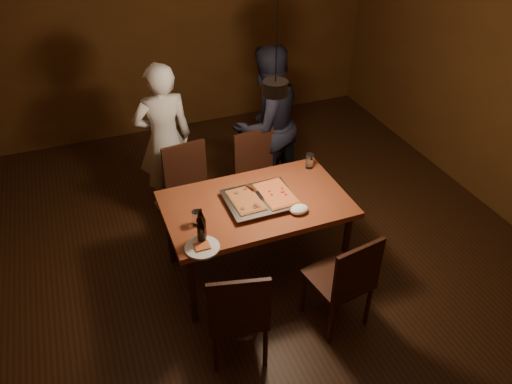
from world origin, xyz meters
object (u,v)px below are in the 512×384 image
object	(u,v)px
beer_bottle_b	(201,224)
diner_white	(164,139)
chair_far_right	(259,168)
diner_dark	(267,124)
dining_table	(256,209)
pendant_lamp	(275,87)
plate_slice	(202,247)
chair_far_left	(190,182)
chair_near_right	(346,275)
beer_bottle_a	(201,230)
pizza_tray	(260,200)
chair_near_left	(238,308)

from	to	relation	value
beer_bottle_b	diner_white	bearing A→B (deg)	87.80
chair_far_right	diner_dark	distance (m)	0.49
dining_table	pendant_lamp	xyz separation A→B (m)	(0.12, -0.06, 1.08)
beer_bottle_b	plate_slice	size ratio (longest dim) A/B	1.05
chair_far_left	beer_bottle_b	size ratio (longest dim) A/B	1.81
chair_near_right	beer_bottle_b	distance (m)	1.14
dining_table	beer_bottle_a	size ratio (longest dim) A/B	6.24
chair_near_right	pizza_tray	bearing A→B (deg)	105.66
chair_far_right	chair_near_left	distance (m)	1.78
pizza_tray	pendant_lamp	world-z (taller)	pendant_lamp
dining_table	diner_white	xyz separation A→B (m)	(-0.48, 1.24, 0.10)
chair_near_right	diner_dark	bearing A→B (deg)	76.43
dining_table	pizza_tray	world-z (taller)	pizza_tray
chair_far_left	beer_bottle_b	bearing A→B (deg)	75.41
chair_far_left	chair_far_right	xyz separation A→B (m)	(0.69, -0.00, 0.00)
dining_table	plate_slice	bearing A→B (deg)	-145.92
beer_bottle_b	pizza_tray	bearing A→B (deg)	24.56
chair_far_left	chair_near_right	size ratio (longest dim) A/B	1.00
plate_slice	beer_bottle_a	bearing A→B (deg)	73.90
beer_bottle_b	pendant_lamp	bearing A→B (deg)	18.43
chair_far_left	diner_white	bearing A→B (deg)	-81.73
chair_far_left	chair_far_right	bearing A→B (deg)	174.26
pizza_tray	beer_bottle_b	bearing A→B (deg)	-156.15
dining_table	plate_slice	distance (m)	0.69
beer_bottle_a	pendant_lamp	xyz separation A→B (m)	(0.67, 0.26, 0.89)
beer_bottle_a	chair_near_right	bearing A→B (deg)	-28.15
dining_table	beer_bottle_a	bearing A→B (deg)	-149.86
pizza_tray	plate_slice	size ratio (longest dim) A/B	2.15
dining_table	chair_far_right	xyz separation A→B (m)	(0.33, 0.78, -0.14)
chair_near_right	plate_slice	bearing A→B (deg)	146.31
beer_bottle_b	beer_bottle_a	bearing A→B (deg)	-108.31
dining_table	chair_far_left	world-z (taller)	chair_far_left
chair_near_left	diner_white	xyz separation A→B (m)	(-0.02, 2.07, 0.24)
beer_bottle_b	chair_far_right	bearing A→B (deg)	50.62
dining_table	beer_bottle_a	world-z (taller)	beer_bottle_a
beer_bottle_a	diner_white	bearing A→B (deg)	87.36
chair_near_right	diner_white	size ratio (longest dim) A/B	0.31
dining_table	chair_far_left	size ratio (longest dim) A/B	3.09
plate_slice	pendant_lamp	size ratio (longest dim) A/B	0.23
dining_table	diner_white	distance (m)	1.33
beer_bottle_b	diner_white	xyz separation A→B (m)	(0.06, 1.52, -0.11)
chair_far_left	diner_white	distance (m)	0.53
dining_table	pendant_lamp	distance (m)	1.09
pizza_tray	beer_bottle_a	bearing A→B (deg)	-153.38
pizza_tray	beer_bottle_b	xyz separation A→B (m)	(-0.56, -0.26, 0.11)
chair_near_left	plate_slice	size ratio (longest dim) A/B	1.98
chair_far_left	diner_white	world-z (taller)	diner_white
chair_near_right	pendant_lamp	bearing A→B (deg)	100.65
pizza_tray	diner_dark	distance (m)	1.25
chair_far_right	diner_dark	bearing A→B (deg)	-129.63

